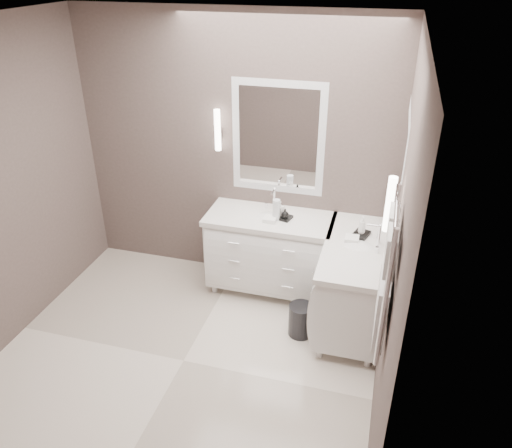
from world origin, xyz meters
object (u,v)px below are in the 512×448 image
(towel_ladder, at_px, (385,282))
(waste_bin, at_px, (301,320))
(vanity_back, at_px, (270,249))
(vanity_right, at_px, (354,280))

(towel_ladder, bearing_deg, waste_bin, 122.60)
(vanity_back, relative_size, towel_ladder, 1.38)
(vanity_right, xyz_separation_m, waste_bin, (-0.43, -0.28, -0.33))
(vanity_right, relative_size, waste_bin, 3.97)
(vanity_back, distance_m, towel_ladder, 2.16)
(towel_ladder, relative_size, waste_bin, 2.88)
(vanity_back, relative_size, vanity_right, 1.00)
(towel_ladder, bearing_deg, vanity_back, 124.10)
(vanity_right, bearing_deg, waste_bin, -146.33)
(vanity_back, distance_m, waste_bin, 0.83)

